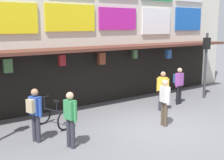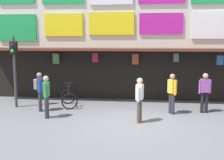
{
  "view_description": "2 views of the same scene",
  "coord_description": "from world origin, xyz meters",
  "px_view_note": "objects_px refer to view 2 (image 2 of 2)",
  "views": [
    {
      "loc": [
        -7.22,
        -7.26,
        3.55
      ],
      "look_at": [
        -0.5,
        2.03,
        1.44
      ],
      "focal_mm": 47.67,
      "sensor_mm": 36.0,
      "label": 1
    },
    {
      "loc": [
        0.4,
        -10.34,
        3.07
      ],
      "look_at": [
        -0.88,
        1.2,
        1.4
      ],
      "focal_mm": 45.28,
      "sensor_mm": 36.0,
      "label": 2
    }
  ],
  "objects_px": {
    "pedestrian_in_blue": "(140,98)",
    "pedestrian_in_purple": "(39,89)",
    "bicycle_parked": "(69,98)",
    "pedestrian_in_black": "(46,94)",
    "pedestrian_in_red": "(205,90)",
    "pedestrian_in_green": "(172,91)",
    "traffic_light_near": "(14,61)"
  },
  "relations": [
    {
      "from": "bicycle_parked",
      "to": "pedestrian_in_black",
      "type": "xyz_separation_m",
      "value": [
        -0.36,
        -1.96,
        0.55
      ]
    },
    {
      "from": "pedestrian_in_blue",
      "to": "pedestrian_in_black",
      "type": "relative_size",
      "value": 1.0
    },
    {
      "from": "pedestrian_in_blue",
      "to": "pedestrian_in_black",
      "type": "distance_m",
      "value": 3.64
    },
    {
      "from": "traffic_light_near",
      "to": "pedestrian_in_green",
      "type": "height_order",
      "value": "traffic_light_near"
    },
    {
      "from": "pedestrian_in_blue",
      "to": "pedestrian_in_purple",
      "type": "relative_size",
      "value": 1.0
    },
    {
      "from": "bicycle_parked",
      "to": "pedestrian_in_blue",
      "type": "height_order",
      "value": "pedestrian_in_blue"
    },
    {
      "from": "pedestrian_in_black",
      "to": "bicycle_parked",
      "type": "bearing_deg",
      "value": 79.47
    },
    {
      "from": "bicycle_parked",
      "to": "pedestrian_in_green",
      "type": "distance_m",
      "value": 4.69
    },
    {
      "from": "pedestrian_in_red",
      "to": "pedestrian_in_black",
      "type": "bearing_deg",
      "value": -166.44
    },
    {
      "from": "pedestrian_in_purple",
      "to": "pedestrian_in_blue",
      "type": "bearing_deg",
      "value": -15.95
    },
    {
      "from": "bicycle_parked",
      "to": "pedestrian_in_black",
      "type": "distance_m",
      "value": 2.07
    },
    {
      "from": "pedestrian_in_black",
      "to": "pedestrian_in_purple",
      "type": "relative_size",
      "value": 1.0
    },
    {
      "from": "pedestrian_in_black",
      "to": "pedestrian_in_red",
      "type": "bearing_deg",
      "value": 13.56
    },
    {
      "from": "pedestrian_in_blue",
      "to": "pedestrian_in_purple",
      "type": "distance_m",
      "value": 4.48
    },
    {
      "from": "pedestrian_in_blue",
      "to": "pedestrian_in_green",
      "type": "xyz_separation_m",
      "value": [
        1.31,
        1.39,
        0.0
      ]
    },
    {
      "from": "pedestrian_in_blue",
      "to": "pedestrian_in_purple",
      "type": "height_order",
      "value": "same"
    },
    {
      "from": "traffic_light_near",
      "to": "bicycle_parked",
      "type": "distance_m",
      "value": 2.97
    },
    {
      "from": "pedestrian_in_black",
      "to": "pedestrian_in_blue",
      "type": "bearing_deg",
      "value": -3.46
    },
    {
      "from": "pedestrian_in_purple",
      "to": "pedestrian_in_red",
      "type": "xyz_separation_m",
      "value": [
        7.01,
        0.52,
        0.0
      ]
    },
    {
      "from": "pedestrian_in_black",
      "to": "pedestrian_in_red",
      "type": "height_order",
      "value": "same"
    },
    {
      "from": "pedestrian_in_blue",
      "to": "pedestrian_in_green",
      "type": "relative_size",
      "value": 1.0
    },
    {
      "from": "pedestrian_in_black",
      "to": "pedestrian_in_red",
      "type": "distance_m",
      "value": 6.52
    },
    {
      "from": "pedestrian_in_purple",
      "to": "pedestrian_in_red",
      "type": "distance_m",
      "value": 7.03
    },
    {
      "from": "bicycle_parked",
      "to": "pedestrian_in_red",
      "type": "xyz_separation_m",
      "value": [
        5.97,
        -0.43,
        0.59
      ]
    },
    {
      "from": "bicycle_parked",
      "to": "pedestrian_in_red",
      "type": "bearing_deg",
      "value": -4.12
    },
    {
      "from": "pedestrian_in_blue",
      "to": "pedestrian_in_green",
      "type": "height_order",
      "value": "same"
    },
    {
      "from": "pedestrian_in_green",
      "to": "pedestrian_in_red",
      "type": "xyz_separation_m",
      "value": [
        1.38,
        0.36,
        0.04
      ]
    },
    {
      "from": "traffic_light_near",
      "to": "pedestrian_in_purple",
      "type": "height_order",
      "value": "traffic_light_near"
    },
    {
      "from": "bicycle_parked",
      "to": "pedestrian_in_green",
      "type": "xyz_separation_m",
      "value": [
        4.59,
        -0.79,
        0.55
      ]
    },
    {
      "from": "pedestrian_in_green",
      "to": "pedestrian_in_red",
      "type": "bearing_deg",
      "value": 14.45
    },
    {
      "from": "pedestrian_in_green",
      "to": "pedestrian_in_black",
      "type": "xyz_separation_m",
      "value": [
        -4.95,
        -1.17,
        0.0
      ]
    },
    {
      "from": "bicycle_parked",
      "to": "pedestrian_in_black",
      "type": "relative_size",
      "value": 0.79
    }
  ]
}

